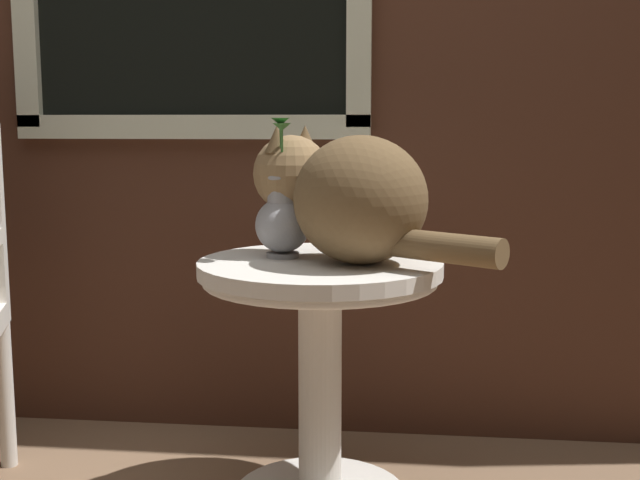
% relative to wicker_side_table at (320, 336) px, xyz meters
% --- Properties ---
extents(wicker_side_table, '(0.58, 0.58, 0.61)m').
position_rel_wicker_side_table_xyz_m(wicker_side_table, '(0.00, 0.00, 0.00)').
color(wicker_side_table, silver).
rests_on(wicker_side_table, ground_plane).
extents(cat, '(0.59, 0.44, 0.32)m').
position_rel_wicker_side_table_xyz_m(cat, '(0.07, -0.01, 0.34)').
color(cat, brown).
rests_on(cat, wicker_side_table).
extents(pewter_vase_with_ivy, '(0.13, 0.14, 0.34)m').
position_rel_wicker_side_table_xyz_m(pewter_vase_with_ivy, '(-0.10, 0.04, 0.28)').
color(pewter_vase_with_ivy, '#99999E').
rests_on(pewter_vase_with_ivy, wicker_side_table).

